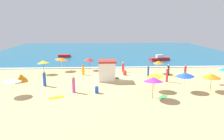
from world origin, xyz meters
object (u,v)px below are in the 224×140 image
object	(u,v)px
small_boat_0	(159,58)
beach_umbrella_8	(155,75)
beachgoer_3	(123,67)
small_boat_1	(64,56)
beach_umbrella_5	(61,59)
beachgoer_7	(74,85)
beach_umbrella_2	(212,76)
beachgoer_5	(148,72)
beachgoer_8	(167,75)
beach_umbrella_6	(185,74)
beachgoer_0	(97,90)
beach_tent	(21,78)
beach_umbrella_9	(153,79)
beachgoer_4	(83,70)
beachgoer_2	(44,79)
beach_umbrella_4	(43,62)
beachgoer_9	(185,71)
beach_umbrella_0	(12,80)
lifeguard_cabana	(107,70)
beachgoer_1	(168,70)
beach_umbrella_1	(159,62)
beachgoer_6	(125,73)
beach_umbrella_7	(89,59)

from	to	relation	value
small_boat_0	beach_umbrella_8	bearing A→B (deg)	-106.84
beachgoer_3	small_boat_1	size ratio (longest dim) A/B	0.62
beach_umbrella_5	beachgoer_7	world-z (taller)	beach_umbrella_5
beach_umbrella_2	beachgoer_5	world-z (taller)	beach_umbrella_2
beachgoer_5	beachgoer_8	distance (m)	3.34
beach_umbrella_5	small_boat_1	distance (m)	13.69
beach_umbrella_6	beachgoer_8	size ratio (longest dim) A/B	1.43
beachgoer_0	beach_tent	bearing A→B (deg)	152.54
beach_umbrella_9	beachgoer_4	size ratio (longest dim) A/B	1.54
beachgoer_2	beach_umbrella_9	bearing A→B (deg)	-22.84
beachgoer_2	beach_umbrella_2	bearing A→B (deg)	-8.75
beach_umbrella_6	beachgoer_3	xyz separation A→B (m)	(-6.04, 10.28, -1.25)
beach_umbrella_4	beachgoer_3	size ratio (longest dim) A/B	1.54
beachgoer_8	beachgoer_9	size ratio (longest dim) A/B	1.16
beach_umbrella_5	beachgoer_9	bearing A→B (deg)	-13.46
beach_umbrella_0	beachgoer_3	size ratio (longest dim) A/B	1.59
lifeguard_cabana	beachgoer_0	size ratio (longest dim) A/B	2.99
beachgoer_0	beachgoer_9	distance (m)	14.74
beach_umbrella_2	beachgoer_8	bearing A→B (deg)	132.70
beach_umbrella_6	beachgoer_1	xyz separation A→B (m)	(0.45, 7.48, -1.22)
lifeguard_cabana	beach_umbrella_6	distance (m)	10.15
beach_umbrella_9	beach_umbrella_0	bearing A→B (deg)	173.23
lifeguard_cabana	beachgoer_9	xyz separation A→B (m)	(11.54, 1.83, -0.62)
lifeguard_cabana	beach_umbrella_1	xyz separation A→B (m)	(8.03, 3.72, 0.33)
beach_umbrella_5	beachgoer_0	bearing A→B (deg)	-63.11
beach_umbrella_9	beach_tent	world-z (taller)	beach_umbrella_9
beach_umbrella_4	beach_umbrella_9	distance (m)	18.38
beachgoer_6	beachgoer_8	xyz separation A→B (m)	(5.23, -3.98, 0.61)
beach_umbrella_2	beachgoer_2	distance (m)	19.94
beach_umbrella_4	beach_umbrella_6	distance (m)	20.67
beach_umbrella_8	small_boat_0	xyz separation A→B (m)	(5.82, 19.22, -1.33)
beachgoer_4	small_boat_1	xyz separation A→B (m)	(-5.50, 16.42, -0.35)
beachgoer_7	beachgoer_2	bearing A→B (deg)	145.36
beachgoer_1	beachgoer_8	bearing A→B (deg)	-109.94
beach_umbrella_9	small_boat_1	size ratio (longest dim) A/B	0.93
beachgoer_4	beach_umbrella_2	bearing A→B (deg)	-29.32
beach_umbrella_2	beach_umbrella_7	size ratio (longest dim) A/B	1.36
beach_umbrella_6	beach_umbrella_9	world-z (taller)	beach_umbrella_9
beachgoer_4	small_boat_0	bearing A→B (deg)	37.09
lifeguard_cabana	beach_umbrella_5	distance (m)	9.64
beach_umbrella_1	beachgoer_2	size ratio (longest dim) A/B	1.08
beach_tent	small_boat_1	distance (m)	19.94
beachgoer_2	beachgoer_4	world-z (taller)	beachgoer_2
beachgoer_8	beachgoer_4	bearing A→B (deg)	158.85
beachgoer_5	beach_umbrella_5	bearing A→B (deg)	160.56
beach_umbrella_6	beach_umbrella_7	size ratio (longest dim) A/B	1.32
beach_umbrella_4	beachgoer_5	distance (m)	15.92
beachgoer_1	beachgoer_3	distance (m)	7.07
beach_umbrella_9	beachgoer_5	bearing A→B (deg)	80.61
beach_umbrella_2	beach_umbrella_7	xyz separation A→B (m)	(-14.58, 11.96, -0.03)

